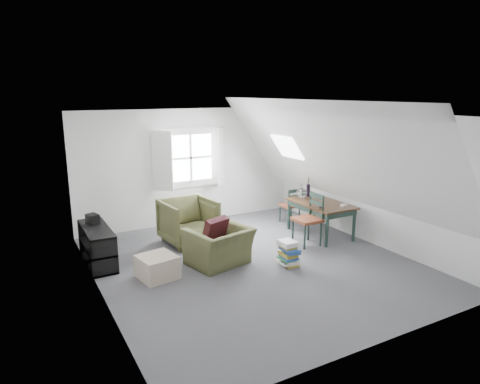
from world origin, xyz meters
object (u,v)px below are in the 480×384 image
magazine_stack (288,253)px  dining_table (321,207)px  armchair_near (219,264)px  armchair_far (189,243)px  dining_chair_near (309,218)px  media_shelf (98,248)px  ottoman (157,267)px  dining_chair_far (291,205)px

magazine_stack → dining_table: bearing=33.8°
armchair_near → armchair_far: 1.23m
armchair_near → armchair_far: size_ratio=1.03×
armchair_far → dining_chair_near: dining_chair_near is taller
armchair_near → dining_table: dining_table is taller
dining_chair_near → media_shelf: bearing=-99.7°
ottoman → dining_table: (3.55, 0.40, 0.41)m
armchair_far → ottoman: armchair_far is taller
ottoman → dining_table: dining_table is taller
armchair_far → ottoman: size_ratio=1.75×
armchair_near → magazine_stack: size_ratio=2.29×
ottoman → media_shelf: bearing=125.0°
media_shelf → armchair_near: bearing=-31.4°
ottoman → media_shelf: 1.23m
dining_chair_far → dining_chair_near: (-0.48, -1.26, 0.09)m
armchair_far → media_shelf: bearing=-177.4°
magazine_stack → dining_chair_near: bearing=35.4°
dining_chair_far → ottoman: bearing=10.5°
dining_table → dining_chair_near: 0.64m
ottoman → dining_chair_near: 3.02m
dining_chair_near → media_shelf: dining_chair_near is taller
dining_chair_far → dining_chair_near: dining_chair_near is taller
armchair_far → magazine_stack: size_ratio=2.22×
armchair_near → dining_chair_far: bearing=-164.4°
armchair_far → dining_chair_near: size_ratio=0.96×
ottoman → dining_chair_far: (3.48, 1.33, 0.24)m
armchair_far → dining_table: 2.72m
dining_chair_far → media_shelf: (-4.18, -0.33, -0.13)m
dining_table → armchair_near: bearing=-174.6°
dining_table → media_shelf: size_ratio=1.10×
ottoman → dining_chair_far: bearing=21.0°
media_shelf → magazine_stack: size_ratio=2.91×
dining_table → media_shelf: (-4.25, 0.60, -0.31)m
armchair_far → magazine_stack: armchair_far is taller
media_shelf → dining_chair_far: bearing=1.8°
armchair_far → dining_chair_far: size_ratio=1.18×
dining_chair_far → magazine_stack: size_ratio=1.88×
armchair_far → dining_chair_far: (2.44, 0.08, 0.42)m
media_shelf → magazine_stack: bearing=-32.3°
ottoman → magazine_stack: 2.16m
dining_table → dining_chair_far: size_ratio=1.70×
armchair_far → dining_table: bearing=-24.4°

